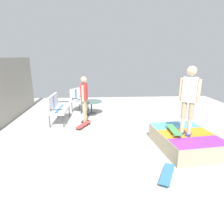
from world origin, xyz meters
TOP-DOWN VIEW (x-y plane):
  - ground_plane at (0.00, 0.00)m, footprint 12.00×12.00m
  - skate_ramp at (-0.83, -1.71)m, footprint 1.95×2.12m
  - patio_bench at (1.58, 2.14)m, footprint 1.26×0.58m
  - patio_chair_near_house at (2.99, 1.52)m, footprint 0.81×0.79m
  - patio_table at (2.46, 0.90)m, footprint 0.90×0.90m
  - person_watching at (1.49, 1.10)m, footprint 0.47×0.29m
  - person_skater at (-0.96, -1.59)m, footprint 0.36×0.40m
  - skateboard_by_bench at (0.97, 1.13)m, footprint 0.81×0.53m
  - skateboard_spare at (-2.06, -0.78)m, footprint 0.80×0.55m
  - skateboard_on_ramp at (-0.83, -1.34)m, footprint 0.81×0.24m

SIDE VIEW (x-z plane):
  - ground_plane at x=0.00m, z-range -0.10..0.00m
  - skateboard_by_bench at x=0.97m, z-range 0.03..0.14m
  - skateboard_spare at x=-2.06m, z-range 0.03..0.14m
  - skate_ramp at x=-0.83m, z-range 0.00..0.46m
  - patio_table at x=2.46m, z-range 0.12..0.69m
  - skateboard_on_ramp at x=-0.83m, z-range 0.49..0.59m
  - patio_chair_near_house at x=2.99m, z-range 0.10..1.12m
  - patio_bench at x=1.58m, z-range 0.11..1.13m
  - person_watching at x=1.49m, z-range 0.14..1.83m
  - person_skater at x=-0.96m, z-range 0.60..2.30m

